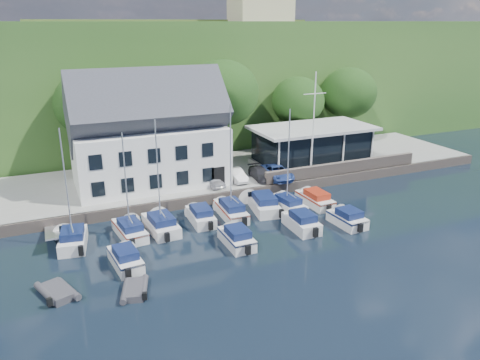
{
  "coord_description": "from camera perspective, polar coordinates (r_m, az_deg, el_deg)",
  "views": [
    {
      "loc": [
        -16.45,
        -26.83,
        16.02
      ],
      "look_at": [
        -0.77,
        9.0,
        2.71
      ],
      "focal_mm": 35.0,
      "sensor_mm": 36.0,
      "label": 1
    }
  ],
  "objects": [
    {
      "name": "dinghy_1",
      "position": [
        30.44,
        -12.72,
        -12.78
      ],
      "size": [
        2.32,
        3.05,
        0.63
      ],
      "primitive_type": null,
      "rotation": [
        0.0,
        0.0,
        -0.29
      ],
      "color": "#35353A",
      "rests_on": "ground"
    },
    {
      "name": "car_dgrey",
      "position": [
        46.84,
        2.5,
        0.8
      ],
      "size": [
        1.85,
        3.98,
        1.12
      ],
      "primitive_type": "imported",
      "rotation": [
        0.0,
        0.0,
        -0.07
      ],
      "color": "#2C2C31",
      "rests_on": "quay"
    },
    {
      "name": "boat_r1_7",
      "position": [
        43.39,
        9.13,
        -2.12
      ],
      "size": [
        2.04,
        6.23,
        1.41
      ],
      "primitive_type": null,
      "rotation": [
        0.0,
        0.0,
        0.02
      ],
      "color": "silver",
      "rests_on": "ground"
    },
    {
      "name": "tree_3",
      "position": [
        53.23,
        -2.09,
        8.55
      ],
      "size": [
        8.14,
        8.14,
        11.12
      ],
      "primitive_type": null,
      "color": "#16320F",
      "rests_on": "quay"
    },
    {
      "name": "boat_r1_0",
      "position": [
        35.81,
        -20.39,
        -0.98
      ],
      "size": [
        2.96,
        5.77,
        9.26
      ],
      "primitive_type": null,
      "rotation": [
        0.0,
        0.0,
        -0.17
      ],
      "color": "silver",
      "rests_on": "ground"
    },
    {
      "name": "boat_r1_2",
      "position": [
        36.81,
        -9.94,
        0.16
      ],
      "size": [
        2.58,
        6.57,
        8.87
      ],
      "primitive_type": null,
      "rotation": [
        0.0,
        0.0,
        0.07
      ],
      "color": "silver",
      "rests_on": "ground"
    },
    {
      "name": "club_pavilion",
      "position": [
        52.5,
        8.77,
        4.27
      ],
      "size": [
        13.2,
        7.2,
        4.1
      ],
      "primitive_type": null,
      "color": "black",
      "rests_on": "quay"
    },
    {
      "name": "hillside",
      "position": [
        90.7,
        -13.45,
        13.23
      ],
      "size": [
        160.0,
        75.0,
        16.0
      ],
      "primitive_type": "cube",
      "color": "#264C1C",
      "rests_on": "ground"
    },
    {
      "name": "boat_r1_6",
      "position": [
        40.79,
        5.89,
        1.77
      ],
      "size": [
        2.5,
        6.37,
        8.29
      ],
      "primitive_type": null,
      "rotation": [
        0.0,
        0.0,
        0.11
      ],
      "color": "silver",
      "rests_on": "ground"
    },
    {
      "name": "flagpole",
      "position": [
        47.09,
        8.93,
        6.57
      ],
      "size": [
        2.51,
        0.2,
        10.47
      ],
      "primitive_type": null,
      "color": "silver",
      "rests_on": "quay"
    },
    {
      "name": "tree_4",
      "position": [
        57.96,
        7.01,
        8.09
      ],
      "size": [
        6.42,
        6.42,
        8.78
      ],
      "primitive_type": null,
      "color": "#16320F",
      "rests_on": "quay"
    },
    {
      "name": "car_blue",
      "position": [
        47.01,
        4.56,
        1.01
      ],
      "size": [
        1.93,
        4.27,
        1.42
      ],
      "primitive_type": "imported",
      "rotation": [
        0.0,
        0.0,
        -0.07
      ],
      "color": "#2D468B",
      "rests_on": "quay"
    },
    {
      "name": "boat_r2_2",
      "position": [
        35.34,
        -0.42,
        -6.84
      ],
      "size": [
        1.9,
        5.37,
        1.46
      ],
      "primitive_type": null,
      "rotation": [
        0.0,
        0.0,
        -0.0
      ],
      "color": "silver",
      "rests_on": "ground"
    },
    {
      "name": "quay_face",
      "position": [
        44.08,
        -0.12,
        -1.82
      ],
      "size": [
        60.0,
        0.3,
        1.0
      ],
      "primitive_type": "cube",
      "color": "#70635A",
      "rests_on": "ground"
    },
    {
      "name": "ground",
      "position": [
        35.32,
        7.09,
        -8.34
      ],
      "size": [
        180.0,
        180.0,
        0.0
      ],
      "primitive_type": "plane",
      "color": "black",
      "rests_on": "ground"
    },
    {
      "name": "boat_r2_3",
      "position": [
        38.18,
        7.51,
        -4.9
      ],
      "size": [
        2.09,
        5.42,
        1.56
      ],
      "primitive_type": null,
      "rotation": [
        0.0,
        0.0,
        -0.03
      ],
      "color": "silver",
      "rests_on": "ground"
    },
    {
      "name": "car_white",
      "position": [
        46.29,
        -0.5,
        0.64
      ],
      "size": [
        1.31,
        3.65,
        1.2
      ],
      "primitive_type": "imported",
      "rotation": [
        0.0,
        0.0,
        0.01
      ],
      "color": "beige",
      "rests_on": "quay"
    },
    {
      "name": "boat_r1_1",
      "position": [
        36.43,
        -13.72,
        -0.63
      ],
      "size": [
        2.58,
        6.39,
        8.47
      ],
      "primitive_type": null,
      "rotation": [
        0.0,
        0.0,
        0.12
      ],
      "color": "silver",
      "rests_on": "ground"
    },
    {
      "name": "field_patch",
      "position": [
        99.87,
        -9.99,
        18.61
      ],
      "size": [
        50.0,
        30.0,
        0.3
      ],
      "primitive_type": "cube",
      "color": "#4C5A2D",
      "rests_on": "hillside"
    },
    {
      "name": "dinghy_0",
      "position": [
        31.56,
        -21.39,
        -12.43
      ],
      "size": [
        2.72,
        3.42,
        0.69
      ],
      "primitive_type": null,
      "rotation": [
        0.0,
        0.0,
        0.36
      ],
      "color": "#35353A",
      "rests_on": "ground"
    },
    {
      "name": "car_silver",
      "position": [
        44.81,
        -3.28,
        -0.06
      ],
      "size": [
        1.73,
        3.43,
        1.12
      ],
      "primitive_type": "imported",
      "rotation": [
        0.0,
        0.0,
        0.13
      ],
      "color": "silver",
      "rests_on": "quay"
    },
    {
      "name": "quay",
      "position": [
        49.77,
        -3.11,
        0.6
      ],
      "size": [
        60.0,
        13.0,
        1.0
      ],
      "primitive_type": "cube",
      "color": "gray",
      "rests_on": "ground"
    },
    {
      "name": "boat_r1_5",
      "position": [
        41.73,
        2.83,
        -2.67
      ],
      "size": [
        3.28,
        7.18,
        1.53
      ],
      "primitive_type": null,
      "rotation": [
        0.0,
        0.0,
        -0.17
      ],
      "color": "silver",
      "rests_on": "ground"
    },
    {
      "name": "boat_r1_3",
      "position": [
        39.32,
        -4.83,
        -4.16
      ],
      "size": [
        2.1,
        5.75,
        1.46
      ],
      "primitive_type": null,
      "rotation": [
        0.0,
        0.0,
        -0.05
      ],
      "color": "silver",
      "rests_on": "ground"
    },
    {
      "name": "tree_5",
      "position": [
        61.78,
        12.99,
        8.8
      ],
      "size": [
        7.03,
        7.03,
        9.61
      ],
      "primitive_type": null,
      "color": "#16320F",
      "rests_on": "quay"
    },
    {
      "name": "tree_1",
      "position": [
        50.77,
        -17.35,
        6.82
      ],
      "size": [
        7.65,
        7.65,
        10.45
      ],
      "primitive_type": null,
      "color": "#16320F",
      "rests_on": "quay"
    },
    {
      "name": "tree_2",
      "position": [
        51.34,
        -8.62,
        7.69
      ],
      "size": [
        7.78,
        7.78,
        10.64
      ],
      "primitive_type": null,
      "color": "#16320F",
      "rests_on": "quay"
    },
    {
      "name": "seawall",
      "position": [
        49.79,
        12.46,
        1.51
      ],
      "size": [
        18.0,
        0.5,
        1.2
      ],
      "primitive_type": "cube",
      "color": "#70635A",
      "rests_on": "quay"
    },
    {
      "name": "harbor_building",
      "position": [
        45.62,
        -11.05,
        4.92
      ],
      "size": [
        14.4,
        8.2,
        8.7
      ],
      "primitive_type": null,
      "color": "silver",
      "rests_on": "quay"
    },
    {
      "name": "boat_r1_4",
      "position": [
        38.96,
        -1.14,
        1.72
      ],
      "size": [
        2.21,
        6.82,
        9.16
      ],
      "primitive_type": null,
      "rotation": [
        0.0,
        0.0,
        -0.05
      ],
      "color": "silver",
      "rests_on": "ground"
    },
    {
      "name": "boat_r2_0",
      "position": [
        33.41,
        -13.82,
        -9.05
      ],
      "size": [
        2.29,
        5.58,
        1.44
      ],
      "primitive_type": null,
      "rotation": [
        0.0,
        0.0,
        0.1
      ],
      "color": "silver",
      "rests_on": "ground"
    },
    {
      "name": "boat_r2_4",
      "position": [
        39.66,
        12.96,
        -4.4
      ],
      "size": [
        2.27,
        5.0,
        1.45
      ],
      "primitive_type": null,
      "rotation": [
        0.0,
        0.0,
        0.05
      ],
      "color": "silver",
      "rests_on": "ground"
    },
    {
      "name": "gangway",
      "position": [
        39.25,
        -21.69,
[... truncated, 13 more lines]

